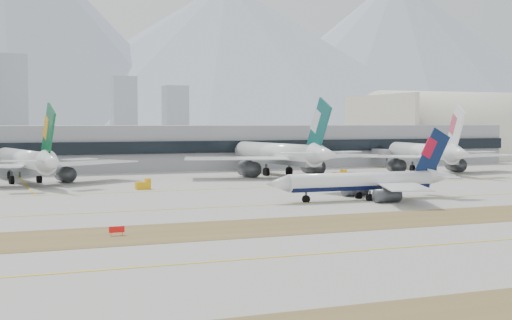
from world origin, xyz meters
name	(u,v)px	position (x,y,z in m)	size (l,w,h in m)	color
ground	(260,202)	(0.00, 0.00, 0.00)	(3000.00, 3000.00, 0.00)	#A09E96
apron_markings	(414,245)	(0.00, -53.95, 0.02)	(360.00, 122.22, 0.06)	brown
taxiing_airliner	(367,182)	(22.66, -3.56, 3.64)	(44.86, 39.08, 15.10)	white
widebody_eva	(26,162)	(-40.61, 63.04, 5.57)	(57.82, 57.33, 20.97)	white
widebody_cathay	(280,155)	(32.51, 64.85, 6.16)	(64.83, 63.65, 23.18)	white
widebody_china_air	(425,154)	(82.39, 61.73, 5.78)	(59.97, 59.44, 21.74)	white
terminal	(137,147)	(0.00, 114.84, 7.50)	(280.00, 43.10, 15.00)	gray
hangar	(463,157)	(154.56, 135.00, 0.14)	(91.00, 60.00, 60.00)	beige
hold_sign_left	(117,230)	(-34.69, -32.00, 0.88)	(2.20, 0.15, 1.35)	red
gse_b	(144,185)	(-15.55, 36.13, 1.05)	(3.55, 2.00, 2.60)	#E7A30C
gse_c	(340,175)	(43.93, 47.49, 1.05)	(3.55, 2.00, 2.60)	#E7A30C
mountain_ridge	(18,41)	(33.00, 1404.14, 181.85)	(2830.00, 1120.00, 470.00)	#9EA8B7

